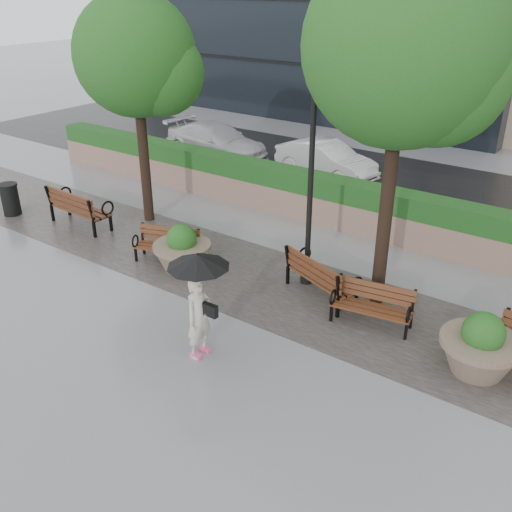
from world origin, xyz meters
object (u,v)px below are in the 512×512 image
Objects in this scene: planter_right at (480,350)px; lamppost at (310,201)px; trash_bin at (10,200)px; pedestrian at (199,295)px; bench_2 at (320,285)px; car_right at (326,159)px; bench_1 at (167,252)px; planter_left at (182,252)px; bench_3 at (371,314)px; bench_0 at (80,216)px; car_left at (217,141)px.

lamppost reaches higher than planter_right.
planter_right is at bearing 1.68° from trash_bin.
lamppost is at bearing -1.11° from pedestrian.
lamppost is 3.59m from pedestrian.
bench_2 is at bearing 169.18° from planter_right.
car_right is at bearing 133.23° from planter_right.
lamppost is (3.35, 1.06, 1.75)m from bench_1.
trash_bin is at bearing -177.21° from planter_left.
planter_left is at bearing 2.79° from trash_bin.
car_right is at bearing -40.75° from bench_2.
car_right is at bearing 94.89° from planter_left.
lamppost reaches higher than planter_left.
bench_3 is 0.82× the size of pedestrian.
car_right is (-5.43, 7.82, 0.36)m from bench_3.
bench_3 is 1.22× the size of planter_left.
lamppost is (-4.17, 1.08, 1.53)m from planter_right.
bench_3 is at bearing -36.44° from pedestrian.
lamppost is at bearing -13.14° from bench_2.
trash_bin is at bearing 156.10° from car_right.
pedestrian reaches higher than bench_3.
bench_0 is 1.48× the size of planter_left.
trash_bin is 0.44× the size of pedestrian.
bench_0 is at bearing 166.85° from car_right.
lamppost is at bearing -170.73° from bench_0.
planter_left is 0.31× the size of car_left.
bench_2 is 1.85m from lamppost.
planter_left reaches higher than bench_2.
trash_bin is 0.24× the size of car_right.
planter_right is 1.58× the size of trash_bin.
bench_1 is 5.89m from trash_bin.
car_left is (-9.97, 7.38, 0.39)m from bench_3.
bench_3 is at bearing -121.03° from car_left.
bench_1 is at bearing -169.00° from car_right.
bench_2 is at bearing -9.88° from bench_1.
planter_right is 4.57m from lamppost.
car_left reaches higher than bench_1.
car_left is at bearing 124.04° from planter_left.
car_left is (-8.00, 6.60, -1.35)m from lamppost.
bench_1 is 0.37× the size of lamppost.
lamppost is (9.23, 1.47, 1.55)m from trash_bin.
bench_1 is at bearing 179.90° from planter_right.
planter_left is at bearing -179.36° from planter_right.
car_left is (-1.13, 7.46, 0.33)m from bench_0.
pedestrian is (2.58, -2.35, 0.80)m from planter_left.
car_right is (-4.04, 7.43, 0.33)m from bench_2.
car_right is (5.77, 8.51, 0.17)m from trash_bin.
bench_0 is 0.54× the size of car_right.
bench_1 is 8.11m from car_right.
lamppost is at bearing -124.07° from car_left.
lamppost is (-1.97, 0.78, 1.74)m from bench_3.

